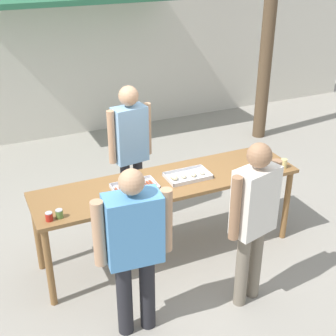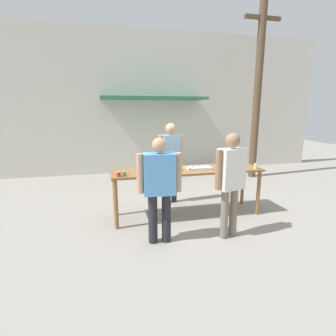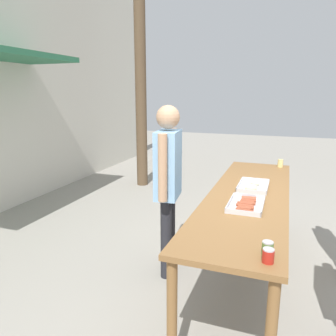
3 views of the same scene
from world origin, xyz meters
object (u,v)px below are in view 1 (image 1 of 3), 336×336
person_customer_holding_hotdog (134,242)px  person_server_behind_table (130,143)px  condiment_jar_mustard (49,217)px  person_customer_with_cup (254,213)px  beer_cup (284,163)px  food_tray_sausages (135,188)px  food_tray_buns (186,176)px  condiment_jar_ketchup (59,214)px

person_customer_holding_hotdog → person_server_behind_table: bearing=-104.7°
condiment_jar_mustard → person_customer_holding_hotdog: person_customer_holding_hotdog is taller
person_customer_with_cup → beer_cup: bearing=-154.1°
food_tray_sausages → food_tray_buns: size_ratio=0.97×
food_tray_buns → beer_cup: bearing=-12.1°
food_tray_sausages → person_customer_holding_hotdog: (-0.36, -0.92, 0.03)m
beer_cup → person_server_behind_table: bearing=144.1°
food_tray_buns → condiment_jar_mustard: bearing=-171.2°
beer_cup → person_customer_holding_hotdog: 2.17m
condiment_jar_ketchup → person_customer_with_cup: 1.79m
condiment_jar_ketchup → beer_cup: bearing=-0.2°
food_tray_buns → person_customer_holding_hotdog: (-0.95, -0.92, 0.02)m
condiment_jar_ketchup → person_server_behind_table: (1.09, 1.04, 0.10)m
food_tray_buns → person_server_behind_table: 0.89m
person_server_behind_table → person_customer_holding_hotdog: person_server_behind_table is taller
food_tray_buns → beer_cup: (1.11, -0.24, 0.03)m
food_tray_sausages → beer_cup: beer_cup is taller
person_server_behind_table → person_customer_with_cup: person_server_behind_table is taller
food_tray_buns → condiment_jar_ketchup: bearing=-171.0°
food_tray_sausages → person_customer_holding_hotdog: size_ratio=0.28×
condiment_jar_ketchup → person_server_behind_table: 1.50m
condiment_jar_mustard → person_server_behind_table: person_server_behind_table is taller
condiment_jar_mustard → person_server_behind_table: (1.18, 1.05, 0.10)m
person_customer_holding_hotdog → person_customer_with_cup: 1.14m
beer_cup → person_customer_holding_hotdog: bearing=-161.5°
person_customer_holding_hotdog → person_customer_with_cup: size_ratio=0.97×
beer_cup → person_customer_holding_hotdog: size_ratio=0.06×
food_tray_buns → person_customer_with_cup: 1.03m
condiment_jar_mustard → person_customer_with_cup: 1.88m
food_tray_sausages → person_customer_holding_hotdog: 0.99m
food_tray_buns → condiment_jar_mustard: (-1.52, -0.24, 0.02)m
person_customer_holding_hotdog → person_customer_with_cup: (1.14, -0.09, 0.05)m
food_tray_buns → person_server_behind_table: size_ratio=0.27×
food_tray_sausages → food_tray_buns: (0.59, 0.00, 0.01)m
condiment_jar_mustard → condiment_jar_ketchup: (0.10, 0.01, 0.00)m
person_customer_holding_hotdog → food_tray_sausages: bearing=-106.5°
beer_cup → person_customer_with_cup: person_customer_with_cup is taller
person_server_behind_table → person_customer_with_cup: bearing=-81.7°
condiment_jar_mustard → food_tray_sausages: bearing=14.2°
food_tray_sausages → person_customer_with_cup: size_ratio=0.27×
food_tray_sausages → person_customer_holding_hotdog: person_customer_holding_hotdog is taller
food_tray_sausages → person_customer_with_cup: 1.28m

